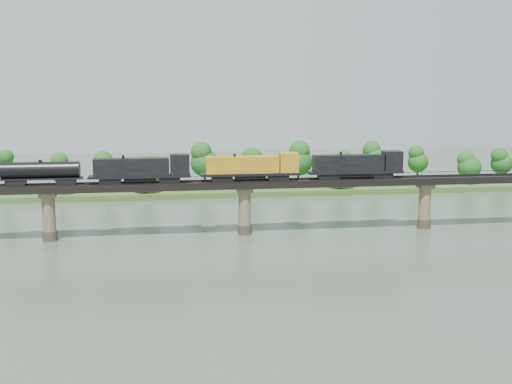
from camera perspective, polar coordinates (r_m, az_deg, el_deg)
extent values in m
plane|color=#3A4939|center=(107.97, 1.00, -7.39)|extent=(400.00, 400.00, 0.00)
cube|color=#335321|center=(190.16, -3.09, 0.28)|extent=(300.00, 24.00, 1.60)
cylinder|color=#473A2D|center=(137.42, -17.83, -3.71)|extent=(3.00, 3.00, 2.00)
cylinder|color=#7A6650|center=(136.49, -17.93, -1.87)|extent=(2.60, 2.60, 9.00)
cube|color=#7A6650|center=(135.79, -18.02, -0.22)|extent=(3.20, 3.20, 1.00)
cylinder|color=#473A2D|center=(136.42, -1.01, -3.34)|extent=(3.00, 3.00, 2.00)
cylinder|color=#7A6650|center=(135.49, -1.02, -1.48)|extent=(2.60, 2.60, 9.00)
cube|color=#7A6650|center=(134.78, -1.02, 0.18)|extent=(3.20, 3.20, 1.00)
cylinder|color=#473A2D|center=(146.76, 14.69, -2.73)|extent=(3.00, 3.00, 2.00)
cylinder|color=#7A6650|center=(145.89, 14.77, -1.00)|extent=(2.60, 2.60, 9.00)
cube|color=#7A6650|center=(145.23, 14.84, 0.55)|extent=(3.20, 3.20, 1.00)
cube|color=black|center=(134.58, -1.03, 0.71)|extent=(220.00, 5.00, 1.50)
cube|color=black|center=(133.72, -0.99, 1.01)|extent=(220.00, 0.12, 0.16)
cube|color=black|center=(135.19, -1.07, 1.11)|extent=(220.00, 0.12, 0.16)
cube|color=black|center=(132.01, -0.90, 1.17)|extent=(220.00, 0.10, 0.10)
cube|color=black|center=(136.72, -1.15, 1.46)|extent=(220.00, 0.10, 0.10)
cube|color=black|center=(132.06, -0.90, 1.02)|extent=(0.08, 0.08, 0.70)
cube|color=black|center=(136.77, -1.15, 1.32)|extent=(0.08, 0.08, 0.70)
cylinder|color=#382619|center=(193.37, -21.37, 0.58)|extent=(0.70, 0.70, 3.71)
sphere|color=#144815|center=(192.71, -21.46, 2.04)|extent=(5.67, 5.67, 5.67)
sphere|color=#144815|center=(192.37, -21.51, 2.95)|extent=(4.25, 4.25, 4.25)
cylinder|color=#382619|center=(182.59, -16.87, 0.30)|extent=(0.70, 0.70, 3.51)
sphere|color=#144815|center=(181.92, -16.94, 1.76)|extent=(6.31, 6.31, 6.31)
sphere|color=#144815|center=(181.57, -16.99, 2.67)|extent=(4.73, 4.73, 4.73)
cylinder|color=#382619|center=(183.63, -12.99, 0.49)|extent=(0.70, 0.70, 3.34)
sphere|color=#144815|center=(182.99, -13.04, 1.87)|extent=(7.18, 7.18, 7.18)
sphere|color=#144815|center=(182.65, -13.08, 2.74)|extent=(5.39, 5.39, 5.39)
cylinder|color=#382619|center=(180.42, -9.82, 0.36)|extent=(0.70, 0.70, 2.83)
sphere|color=#144815|center=(179.86, -9.85, 1.54)|extent=(8.26, 8.26, 8.26)
sphere|color=#144815|center=(179.56, -9.88, 2.29)|extent=(6.19, 6.19, 6.19)
cylinder|color=#382619|center=(187.06, -4.57, 0.97)|extent=(0.70, 0.70, 3.96)
sphere|color=#144815|center=(186.35, -4.60, 2.58)|extent=(8.07, 8.07, 8.07)
sphere|color=#144815|center=(185.97, -4.61, 3.59)|extent=(6.05, 6.05, 6.05)
cylinder|color=#382619|center=(186.94, -0.39, 0.89)|extent=(0.70, 0.70, 3.27)
sphere|color=#144815|center=(186.33, -0.39, 2.21)|extent=(8.03, 8.03, 8.03)
sphere|color=#144815|center=(186.00, -0.39, 3.04)|extent=(6.02, 6.02, 6.02)
cylinder|color=#382619|center=(190.43, 3.78, 1.13)|extent=(0.70, 0.70, 3.92)
sphere|color=#144815|center=(189.74, 3.80, 2.69)|extent=(8.29, 8.29, 8.29)
sphere|color=#144815|center=(189.37, 3.81, 3.67)|extent=(6.21, 6.21, 6.21)
cylinder|color=#382619|center=(186.42, 7.51, 0.74)|extent=(0.70, 0.70, 3.02)
sphere|color=#144815|center=(185.85, 7.54, 1.97)|extent=(7.74, 7.74, 7.74)
sphere|color=#144815|center=(185.53, 7.55, 2.74)|extent=(5.80, 5.80, 5.80)
cylinder|color=#382619|center=(198.45, 10.52, 1.31)|extent=(0.70, 0.70, 3.80)
sphere|color=#144815|center=(197.80, 10.56, 2.76)|extent=(7.47, 7.47, 7.47)
sphere|color=#144815|center=(197.46, 10.59, 3.68)|extent=(5.60, 5.60, 5.60)
cylinder|color=#382619|center=(203.47, 14.15, 1.32)|extent=(0.70, 0.70, 3.38)
sphere|color=#144815|center=(202.89, 14.20, 2.58)|extent=(6.23, 6.23, 6.23)
sphere|color=#144815|center=(202.58, 14.23, 3.37)|extent=(4.67, 4.67, 4.67)
cylinder|color=#382619|center=(203.95, 18.37, 1.06)|extent=(0.70, 0.70, 2.77)
sphere|color=#144815|center=(203.47, 18.43, 2.09)|extent=(7.04, 7.04, 7.04)
sphere|color=#144815|center=(203.20, 18.46, 2.73)|extent=(5.28, 5.28, 5.28)
cylinder|color=#382619|center=(214.65, 20.93, 1.34)|extent=(0.70, 0.70, 2.94)
sphere|color=#144815|center=(214.17, 21.00, 2.38)|extent=(6.73, 6.73, 6.73)
sphere|color=#144815|center=(213.90, 21.03, 3.03)|extent=(5.05, 5.05, 5.05)
cube|color=black|center=(141.24, 11.12, 1.50)|extent=(4.34, 2.60, 1.19)
cube|color=black|center=(137.77, 6.43, 1.42)|extent=(4.34, 2.60, 1.19)
cube|color=black|center=(139.28, 8.82, 1.78)|extent=(20.62, 3.26, 0.54)
cube|color=black|center=(138.56, 8.19, 2.59)|extent=(15.19, 2.93, 3.47)
cube|color=black|center=(141.58, 11.99, 2.76)|extent=(3.91, 3.26, 4.12)
cylinder|color=black|center=(139.36, 8.81, 1.53)|extent=(6.51, 1.52, 1.52)
cube|color=black|center=(135.45, 1.98, 1.34)|extent=(4.34, 2.60, 1.19)
cube|color=black|center=(133.87, -3.05, 1.23)|extent=(4.34, 2.60, 1.19)
cube|color=black|center=(134.42, -0.52, 1.61)|extent=(20.62, 3.26, 0.54)
cube|color=gold|center=(133.95, -1.21, 2.44)|extent=(15.19, 2.93, 3.47)
cube|color=gold|center=(135.44, 2.90, 2.65)|extent=(3.91, 3.26, 4.12)
cylinder|color=black|center=(134.51, -0.52, 1.36)|extent=(6.51, 1.52, 1.52)
cube|color=black|center=(133.35, -7.70, 1.13)|extent=(4.34, 2.60, 1.19)
cube|color=black|center=(133.80, -12.82, 1.00)|extent=(4.34, 2.60, 1.19)
cube|color=black|center=(133.34, -10.27, 1.39)|extent=(20.62, 3.26, 0.54)
cube|color=black|center=(133.14, -11.00, 2.23)|extent=(15.19, 2.93, 3.47)
cube|color=black|center=(132.97, -6.80, 2.47)|extent=(3.91, 3.26, 4.12)
cylinder|color=black|center=(133.42, -10.27, 1.13)|extent=(6.51, 1.52, 1.52)
cube|color=black|center=(134.79, -16.50, 0.91)|extent=(3.80, 2.39, 1.19)
cube|color=black|center=(136.56, -20.56, 0.80)|extent=(3.80, 2.39, 1.19)
cube|color=black|center=(135.49, -18.56, 1.15)|extent=(16.28, 2.60, 0.33)
cylinder|color=black|center=(135.26, -18.60, 1.87)|extent=(15.19, 3.26, 3.26)
cylinder|color=black|center=(135.05, -18.63, 2.60)|extent=(0.76, 0.76, 0.54)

